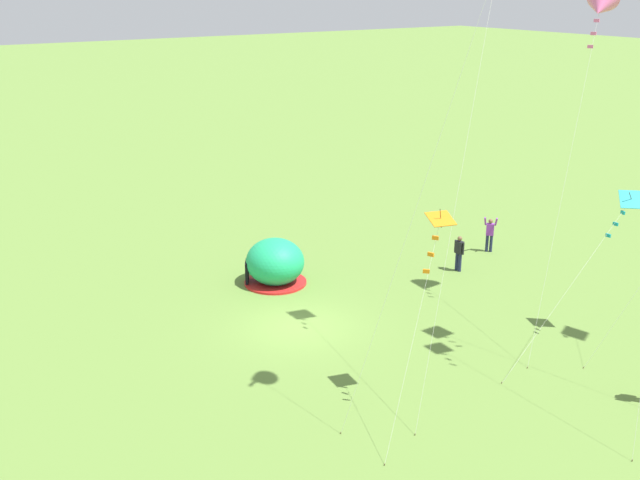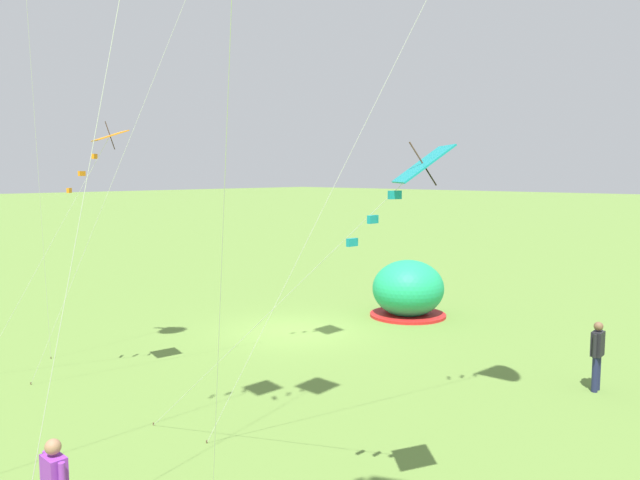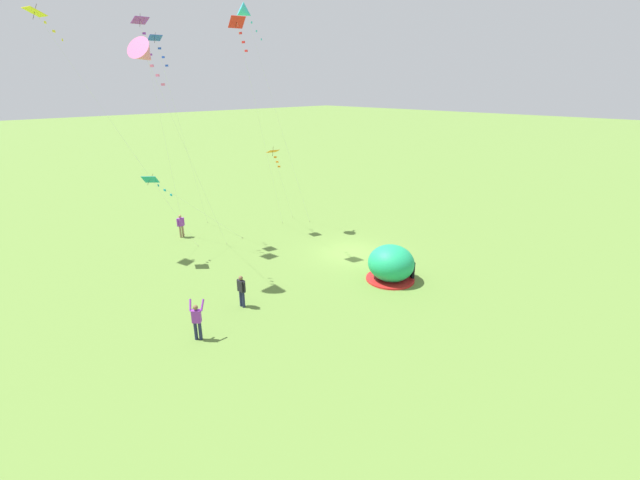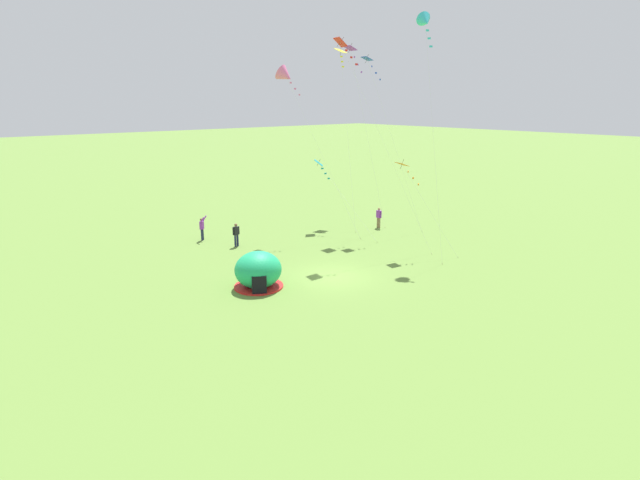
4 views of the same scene
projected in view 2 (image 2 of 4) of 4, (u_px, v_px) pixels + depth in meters
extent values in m
plane|color=olive|center=(294.00, 331.00, 20.95)|extent=(300.00, 300.00, 0.00)
ellipsoid|color=#1EAD6B|center=(408.00, 288.00, 23.03)|extent=(2.70, 2.60, 2.10)
cylinder|color=red|center=(408.00, 315.00, 23.14)|extent=(2.81, 2.81, 0.10)
cube|color=black|center=(395.00, 295.00, 24.31)|extent=(0.75, 0.52, 1.10)
cube|color=purple|center=(54.00, 477.00, 8.49)|extent=(0.24, 0.38, 0.60)
sphere|color=#9E7051|center=(53.00, 447.00, 8.44)|extent=(0.22, 0.22, 0.22)
cylinder|color=purple|center=(47.00, 471.00, 8.66)|extent=(0.09, 0.09, 0.58)
cylinder|color=#1E2347|center=(595.00, 374.00, 15.11)|extent=(0.15, 0.15, 0.88)
cylinder|color=#1E2347|center=(597.00, 372.00, 15.26)|extent=(0.15, 0.15, 0.88)
cube|color=black|center=(598.00, 344.00, 15.11)|extent=(0.40, 0.27, 0.60)
sphere|color=brown|center=(599.00, 326.00, 15.06)|extent=(0.22, 0.22, 0.22)
cylinder|color=black|center=(595.00, 346.00, 14.91)|extent=(0.09, 0.09, 0.58)
cylinder|color=black|center=(601.00, 342.00, 15.30)|extent=(0.09, 0.09, 0.58)
cylinder|color=silver|center=(259.00, 323.00, 10.79)|extent=(0.36, 6.44, 5.43)
cylinder|color=brown|center=(153.00, 424.00, 13.15)|extent=(0.03, 0.03, 0.06)
cube|color=teal|center=(423.00, 164.00, 8.42)|extent=(1.07, 1.08, 0.51)
cylinder|color=#332314|center=(423.00, 163.00, 8.42)|extent=(0.04, 0.45, 0.60)
cube|color=teal|center=(395.00, 195.00, 8.75)|extent=(0.21, 0.12, 0.12)
cube|color=teal|center=(373.00, 219.00, 9.03)|extent=(0.20, 0.07, 0.12)
cube|color=teal|center=(352.00, 242.00, 9.31)|extent=(0.20, 0.07, 0.12)
cylinder|color=silver|center=(41.00, 262.00, 15.55)|extent=(2.08, 3.55, 6.18)
cube|color=orange|center=(110.00, 136.00, 14.75)|extent=(0.89, 0.91, 0.27)
cylinder|color=#332314|center=(110.00, 135.00, 14.75)|extent=(0.14, 0.22, 0.67)
cube|color=orange|center=(95.00, 156.00, 14.90)|extent=(0.20, 0.17, 0.12)
cube|color=orange|center=(82.00, 174.00, 15.03)|extent=(0.21, 0.13, 0.12)
cube|color=orange|center=(69.00, 190.00, 15.15)|extent=(0.18, 0.18, 0.12)
cylinder|color=silver|center=(362.00, 129.00, 10.79)|extent=(2.87, 5.48, 12.11)
cylinder|color=brown|center=(207.00, 442.00, 12.28)|extent=(0.03, 0.03, 0.06)
cylinder|color=silver|center=(114.00, 31.00, 7.85)|extent=(2.19, 2.29, 14.19)
cylinder|color=silver|center=(32.00, 75.00, 14.99)|extent=(1.93, 3.97, 15.30)
cylinder|color=brown|center=(51.00, 358.00, 17.86)|extent=(0.03, 0.03, 0.06)
cylinder|color=silver|center=(146.00, 98.00, 14.22)|extent=(3.55, 5.79, 14.03)
cylinder|color=brown|center=(31.00, 383.00, 15.67)|extent=(0.03, 0.03, 0.06)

